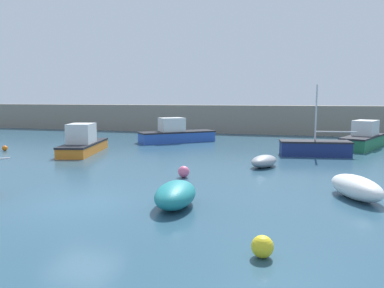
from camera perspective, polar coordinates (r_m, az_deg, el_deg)
ground_plane at (r=14.06m, az=-16.37°, el=-9.03°), size 120.00×120.00×0.20m
harbor_breakwater at (r=40.91m, az=5.62°, el=3.83°), size 62.43×2.66×2.97m
cabin_cruiser_white at (r=30.86m, az=24.71°, el=0.84°), size 4.02×6.32×2.06m
motorboat_grey_hull at (r=26.45m, az=-16.26°, el=0.18°), size 3.21×6.19×2.03m
sailboat_short_mast at (r=25.59m, az=18.20°, el=-0.56°), size 4.85×2.23×4.58m
fishing_dinghy_green at (r=20.68m, az=10.91°, el=-2.58°), size 1.77×2.41×0.64m
rowboat_blue_near at (r=15.26m, az=23.73°, el=-6.06°), size 2.27×3.07×0.85m
motorboat_with_cabin at (r=31.87m, az=-2.49°, el=1.57°), size 6.17×5.69×2.08m
open_tender_yellow at (r=12.95m, az=-2.54°, el=-7.70°), size 1.58×2.72×0.86m
mooring_buoy_orange at (r=29.74m, az=-26.63°, el=-0.57°), size 0.38×0.38×0.38m
mooring_buoy_pink at (r=17.67m, az=-1.28°, el=-4.24°), size 0.54×0.54×0.54m
mooring_buoy_yellow at (r=9.21m, az=10.67°, el=-15.11°), size 0.53×0.53×0.53m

